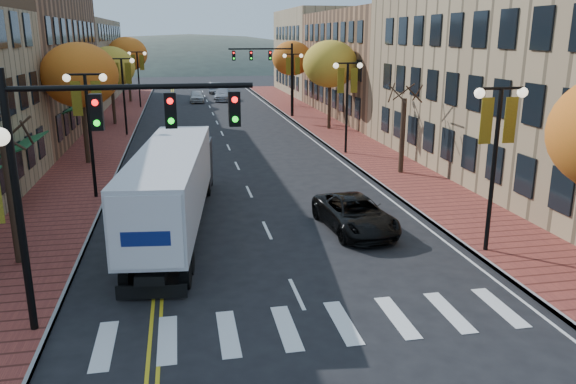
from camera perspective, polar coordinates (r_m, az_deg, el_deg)
ground at (r=14.28m, az=4.30°, el=-17.22°), size 200.00×200.00×0.00m
sidewalk_left at (r=45.08m, az=-18.09°, el=5.09°), size 4.00×85.00×0.15m
sidewalk_right at (r=46.36m, az=4.65°, el=6.09°), size 4.00×85.00×0.15m
building_left_far at (r=73.90m, az=-22.10°, el=12.23°), size 12.00×26.00×9.50m
building_right_mid at (r=57.87m, az=11.51°, el=12.64°), size 15.00×24.00×10.00m
building_right_far at (r=78.65m, az=5.35°, el=13.96°), size 15.00×20.00×11.00m
tree_left_a at (r=21.10m, az=-26.22°, el=-1.08°), size 0.28×0.28×4.20m
tree_left_b at (r=36.08m, az=-20.39°, el=11.06°), size 4.48×4.48×7.21m
tree_left_c at (r=51.94m, az=-17.59°, el=11.98°), size 4.16×4.16×6.69m
tree_left_d at (r=69.82m, az=-16.02°, el=13.32°), size 4.61×4.61×7.42m
tree_right_b at (r=32.46m, az=11.55°, el=5.60°), size 0.28×0.28×4.20m
tree_right_c at (r=47.23m, az=4.30°, el=12.83°), size 4.48×4.48×7.21m
tree_right_d at (r=62.81m, az=0.41°, el=13.42°), size 4.35×4.35×7.00m
lamp_left_b at (r=28.09m, az=-19.65°, el=7.71°), size 1.96×0.36×6.05m
lamp_left_c at (r=45.88m, az=-16.43°, el=10.72°), size 1.96×0.36×6.05m
lamp_left_d at (r=63.79m, az=-15.00°, el=12.04°), size 1.96×0.36×6.05m
lamp_right_a at (r=20.87m, az=20.43°, el=5.17°), size 1.96×0.36×6.05m
lamp_right_b at (r=37.30m, az=6.04°, el=10.27°), size 1.96×0.36×6.05m
lamp_right_c at (r=54.73m, az=0.50°, el=12.04°), size 1.96×0.36×6.05m
traffic_mast_near at (r=14.98m, az=-19.22°, el=3.94°), size 6.10×0.35×7.00m
traffic_mast_far at (r=54.33m, az=-1.64°, el=12.68°), size 6.10×0.34×7.00m
semi_truck at (r=23.18m, az=-11.44°, el=1.17°), size 3.86×14.33×3.54m
black_suv at (r=23.05m, az=6.82°, el=-2.24°), size 2.73×5.21×1.40m
car_far_white at (r=68.63m, az=-9.25°, el=9.57°), size 1.71×4.13×1.40m
car_far_silver at (r=69.99m, az=-6.63°, el=9.82°), size 2.64×5.34×1.49m
car_far_oncoming at (r=79.32m, az=-7.37°, el=10.46°), size 2.09×4.58×1.46m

